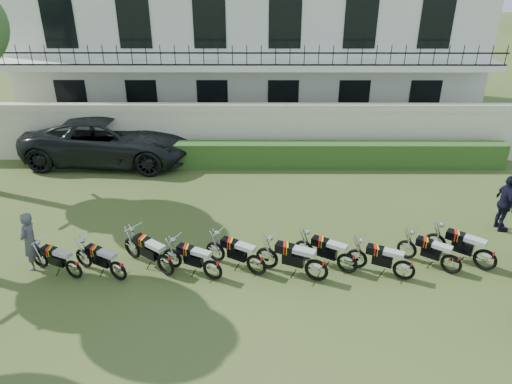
# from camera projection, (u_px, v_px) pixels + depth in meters

# --- Properties ---
(ground) EXTENTS (100.00, 100.00, 0.00)m
(ground) POSITION_uv_depth(u_px,v_px,m) (242.00, 280.00, 13.21)
(ground) COLOR #3B4D1F
(ground) RESTS_ON ground
(perimeter_wall) EXTENTS (30.00, 0.35, 2.30)m
(perimeter_wall) POSITION_uv_depth(u_px,v_px,m) (247.00, 131.00, 19.76)
(perimeter_wall) COLOR beige
(perimeter_wall) RESTS_ON ground
(hedge) EXTENTS (18.00, 0.60, 1.00)m
(hedge) POSITION_uv_depth(u_px,v_px,m) (273.00, 155.00, 19.36)
(hedge) COLOR #2B4F1C
(hedge) RESTS_ON ground
(building) EXTENTS (20.40, 9.60, 7.40)m
(building) POSITION_uv_depth(u_px,v_px,m) (249.00, 37.00, 23.86)
(building) COLOR silver
(building) RESTS_ON ground
(motorcycle_0) EXTENTS (1.61, 0.82, 0.94)m
(motorcycle_0) POSITION_uv_depth(u_px,v_px,m) (73.00, 265.00, 13.07)
(motorcycle_0) COLOR black
(motorcycle_0) RESTS_ON ground
(motorcycle_1) EXTENTS (1.62, 0.93, 0.97)m
(motorcycle_1) POSITION_uv_depth(u_px,v_px,m) (117.00, 266.00, 12.99)
(motorcycle_1) COLOR black
(motorcycle_1) RESTS_ON ground
(motorcycle_2) EXTENTS (1.61, 1.25, 1.06)m
(motorcycle_2) POSITION_uv_depth(u_px,v_px,m) (165.00, 260.00, 13.17)
(motorcycle_2) COLOR black
(motorcycle_2) RESTS_ON ground
(motorcycle_3) EXTENTS (1.70, 0.90, 1.00)m
(motorcycle_3) POSITION_uv_depth(u_px,v_px,m) (212.00, 265.00, 13.01)
(motorcycle_3) COLOR black
(motorcycle_3) RESTS_ON ground
(motorcycle_4) EXTENTS (1.70, 1.01, 1.04)m
(motorcycle_4) POSITION_uv_depth(u_px,v_px,m) (256.00, 260.00, 13.18)
(motorcycle_4) COLOR black
(motorcycle_4) RESTS_ON ground
(motorcycle_5) EXTENTS (1.92, 0.96, 1.11)m
(motorcycle_5) POSITION_uv_depth(u_px,v_px,m) (317.00, 265.00, 12.93)
(motorcycle_5) COLOR black
(motorcycle_5) RESTS_ON ground
(motorcycle_6) EXTENTS (1.66, 1.01, 1.02)m
(motorcycle_6) POSITION_uv_depth(u_px,v_px,m) (348.00, 259.00, 13.27)
(motorcycle_6) COLOR black
(motorcycle_6) RESTS_ON ground
(motorcycle_7) EXTENTS (1.72, 0.89, 1.01)m
(motorcycle_7) POSITION_uv_depth(u_px,v_px,m) (405.00, 266.00, 13.00)
(motorcycle_7) COLOR black
(motorcycle_7) RESTS_ON ground
(motorcycle_8) EXTENTS (1.52, 1.09, 0.97)m
(motorcycle_8) POSITION_uv_depth(u_px,v_px,m) (452.00, 260.00, 13.26)
(motorcycle_8) COLOR black
(motorcycle_8) RESTS_ON ground
(motorcycle_9) EXTENTS (1.66, 1.25, 1.08)m
(motorcycle_9) POSITION_uv_depth(u_px,v_px,m) (486.00, 255.00, 13.37)
(motorcycle_9) COLOR black
(motorcycle_9) RESTS_ON ground
(suv) EXTENTS (6.80, 3.50, 1.83)m
(suv) POSITION_uv_depth(u_px,v_px,m) (110.00, 139.00, 19.75)
(suv) COLOR black
(suv) RESTS_ON ground
(inspector) EXTENTS (0.49, 0.67, 1.69)m
(inspector) POSITION_uv_depth(u_px,v_px,m) (30.00, 241.00, 13.33)
(inspector) COLOR #57565B
(inspector) RESTS_ON ground
(officer_5) EXTENTS (0.45, 1.07, 1.83)m
(officer_5) POSITION_uv_depth(u_px,v_px,m) (506.00, 203.00, 15.05)
(officer_5) COLOR black
(officer_5) RESTS_ON ground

